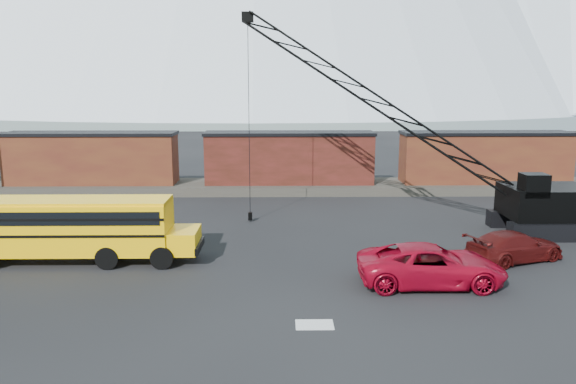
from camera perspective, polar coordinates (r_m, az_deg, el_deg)
name	(u,v)px	position (r m, az deg, el deg)	size (l,w,h in m)	color
ground	(298,286)	(24.90, 0.98, -9.55)	(160.00, 160.00, 0.00)	black
gravel_berm	(289,187)	(46.08, 0.13, 0.53)	(120.00, 5.00, 0.70)	#46413A
boxcar_west_near	(92,158)	(48.17, -19.30, 3.27)	(13.70, 3.10, 4.17)	#481A14
boxcar_mid	(289,158)	(45.70, 0.13, 3.50)	(13.70, 3.10, 4.17)	#591C19
boxcar_east_near	(485,157)	(48.67, 19.36, 3.34)	(13.70, 3.10, 4.17)	#481A14
snow_patch	(315,325)	(21.22, 2.71, -13.31)	(1.40, 0.90, 0.02)	silver
school_bus	(75,227)	(29.55, -20.84, -3.32)	(11.65, 2.65, 3.19)	#FFBB05
red_pickup	(431,265)	(25.61, 14.35, -7.20)	(2.96, 6.43, 1.79)	#9F071F
maroon_suv	(515,246)	(30.26, 22.03, -5.13)	(2.10, 5.17, 1.50)	#430C0C
crawler_crane	(389,109)	(34.19, 10.19, 8.26)	(20.85, 5.60, 13.13)	black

